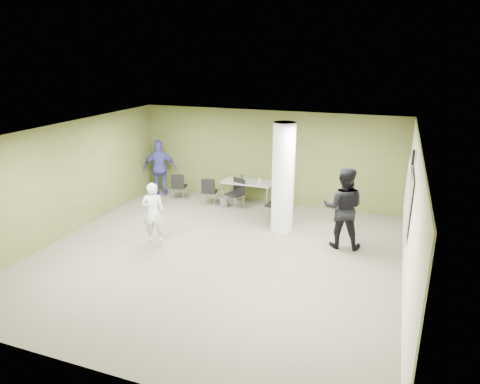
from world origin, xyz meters
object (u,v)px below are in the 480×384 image
at_px(folding_table, 248,183).
at_px(man_black, 343,208).
at_px(man_blue, 160,168).
at_px(woman_white, 153,213).
at_px(chair_back_left, 179,185).

bearing_deg(folding_table, man_black, -34.08).
bearing_deg(man_blue, folding_table, 157.96).
relative_size(man_black, man_blue, 1.08).
xyz_separation_m(folding_table, man_black, (3.04, -2.00, 0.29)).
relative_size(folding_table, woman_white, 1.03).
bearing_deg(chair_back_left, man_black, 149.46).
bearing_deg(man_black, woman_white, 12.83).
xyz_separation_m(woman_white, man_black, (4.28, 1.30, 0.22)).
bearing_deg(chair_back_left, folding_table, 175.98).
bearing_deg(man_black, man_blue, -21.72).
bearing_deg(man_blue, chair_back_left, 139.30).
height_order(folding_table, woman_white, woman_white).
relative_size(chair_back_left, man_black, 0.44).
bearing_deg(folding_table, chair_back_left, -172.09).
bearing_deg(woman_white, man_blue, -84.28).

